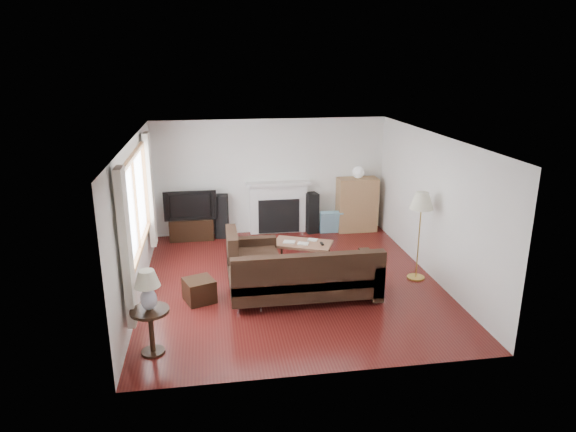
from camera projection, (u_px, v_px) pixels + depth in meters
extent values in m
cube|color=#541512|center=(291.00, 281.00, 8.91)|extent=(5.10, 5.60, 0.04)
cube|color=white|center=(291.00, 138.00, 8.17)|extent=(5.10, 5.60, 0.04)
cube|color=white|center=(271.00, 177.00, 11.13)|extent=(5.00, 0.04, 2.50)
cube|color=white|center=(329.00, 280.00, 5.94)|extent=(5.00, 0.04, 2.50)
cube|color=white|center=(136.00, 220.00, 8.17)|extent=(0.04, 5.50, 2.50)
cube|color=white|center=(433.00, 206.00, 8.91)|extent=(0.04, 5.50, 2.50)
cube|color=#956237|center=(136.00, 205.00, 7.90)|extent=(0.12, 2.74, 1.54)
cube|color=beige|center=(126.00, 248.00, 6.52)|extent=(0.10, 0.35, 2.10)
cube|color=beige|center=(150.00, 190.00, 9.39)|extent=(0.10, 0.35, 2.10)
cube|color=white|center=(278.00, 207.00, 11.25)|extent=(1.40, 0.26, 1.15)
cube|color=black|center=(192.00, 229.00, 10.94)|extent=(0.92, 0.42, 0.46)
imported|color=black|center=(190.00, 204.00, 10.78)|extent=(1.09, 0.14, 0.63)
cube|color=black|center=(222.00, 216.00, 11.01)|extent=(0.31, 0.35, 0.93)
cube|color=black|center=(311.00, 213.00, 11.31)|extent=(0.30, 0.34, 0.89)
cube|color=#9E7449|center=(357.00, 205.00, 11.38)|extent=(0.87, 0.41, 1.20)
sphere|color=white|center=(358.00, 172.00, 11.17)|extent=(0.26, 0.26, 0.26)
cube|color=black|center=(305.00, 274.00, 8.17)|extent=(2.57, 1.88, 0.83)
cube|color=brown|center=(302.00, 253.00, 9.64)|extent=(1.21, 0.97, 0.42)
cube|color=black|center=(199.00, 290.00, 8.14)|extent=(0.56, 0.56, 0.37)
cube|color=gold|center=(419.00, 236.00, 8.81)|extent=(0.53, 0.53, 1.56)
cube|color=black|center=(151.00, 331.00, 6.67)|extent=(0.50, 0.50, 0.63)
cube|color=silver|center=(148.00, 291.00, 6.50)|extent=(0.33, 0.33, 0.54)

